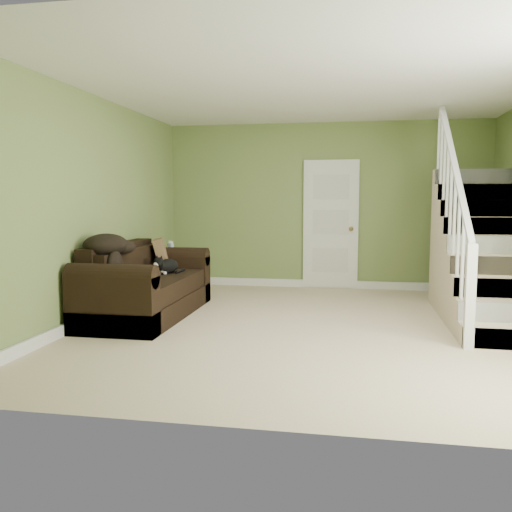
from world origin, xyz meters
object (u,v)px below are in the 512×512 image
at_px(cat, 167,266).
at_px(side_table, 168,277).
at_px(sofa, 144,288).
at_px(banana, 152,277).

bearing_deg(cat, side_table, 127.73).
xyz_separation_m(sofa, side_table, (-0.13, 1.21, -0.03)).
bearing_deg(side_table, banana, -77.63).
height_order(side_table, banana, side_table).
xyz_separation_m(cat, banana, (-0.00, -0.51, -0.07)).
height_order(sofa, side_table, sofa).
height_order(sofa, cat, sofa).
relative_size(sofa, banana, 11.60).
relative_size(sofa, cat, 4.19).
relative_size(side_table, cat, 1.54).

